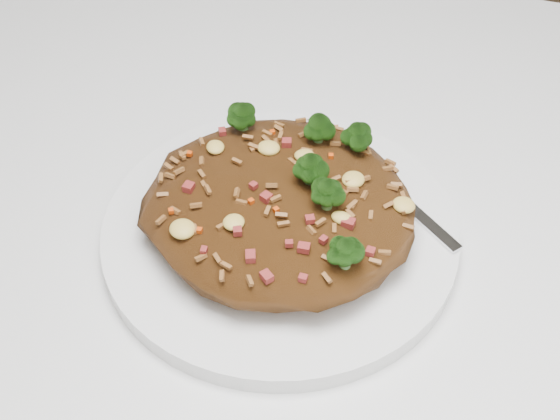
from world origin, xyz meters
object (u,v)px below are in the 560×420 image
Objects in this scene: plate at (280,232)px; fried_rice at (281,197)px; dining_table at (175,328)px; fork at (386,185)px.

plate is 1.33× the size of fried_rice.
dining_table is at bearing -155.23° from plate.
dining_table is 0.19m from fork.
fried_rice is (0.00, 0.00, 0.03)m from plate.
plate is at bearing -98.43° from fork.
fried_rice reaches higher than plate.
fried_rice is (0.07, 0.03, 0.13)m from dining_table.
plate is 0.08m from fork.
fork is (0.13, 0.09, 0.11)m from dining_table.
fried_rice is 0.09m from fork.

